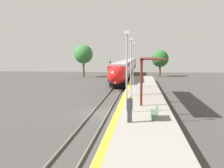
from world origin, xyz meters
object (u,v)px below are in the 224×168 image
at_px(platform_bench, 155,111).
at_px(railway_signal, 110,69).
at_px(train, 129,65).
at_px(lamppost_near, 127,66).
at_px(person_waiting, 130,108).
at_px(lamppost_mid, 131,63).
at_px(lamppost_far, 133,61).

bearing_deg(platform_bench, railway_signal, 101.32).
height_order(train, lamppost_near, lamppost_near).
bearing_deg(railway_signal, platform_bench, -78.68).
height_order(person_waiting, railway_signal, railway_signal).
relative_size(lamppost_near, lamppost_mid, 1.00).
relative_size(railway_signal, lamppost_mid, 0.69).
bearing_deg(lamppost_mid, platform_bench, -79.44).
relative_size(platform_bench, lamppost_mid, 0.30).
distance_m(person_waiting, lamppost_far, 20.73).
bearing_deg(person_waiting, railway_signal, 98.26).
xyz_separation_m(lamppost_near, lamppost_far, (0.00, 17.48, 0.00)).
height_order(lamppost_mid, lamppost_far, same).
height_order(train, lamppost_mid, lamppost_mid).
bearing_deg(lamppost_far, person_waiting, -89.01).
bearing_deg(person_waiting, lamppost_mid, 91.72).
xyz_separation_m(train, railway_signal, (-2.09, -30.43, 0.33)).
bearing_deg(lamppost_mid, lamppost_near, -90.00).
height_order(platform_bench, railway_signal, railway_signal).
xyz_separation_m(railway_signal, lamppost_near, (4.59, -30.91, 1.80)).
relative_size(train, person_waiting, 51.08).
xyz_separation_m(person_waiting, lamppost_far, (-0.35, 20.58, 2.45)).
bearing_deg(train, platform_bench, -85.95).
distance_m(platform_bench, person_waiting, 2.07).
bearing_deg(person_waiting, lamppost_near, 96.53).
xyz_separation_m(train, lamppost_far, (2.50, -43.86, 2.12)).
xyz_separation_m(platform_bench, lamppost_near, (-1.98, 1.89, 2.86)).
height_order(train, person_waiting, train).
bearing_deg(platform_bench, person_waiting, -143.47).
bearing_deg(lamppost_near, train, 92.33).
relative_size(person_waiting, railway_signal, 0.42).
bearing_deg(lamppost_near, lamppost_far, 90.00).
distance_m(platform_bench, lamppost_near, 3.96).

